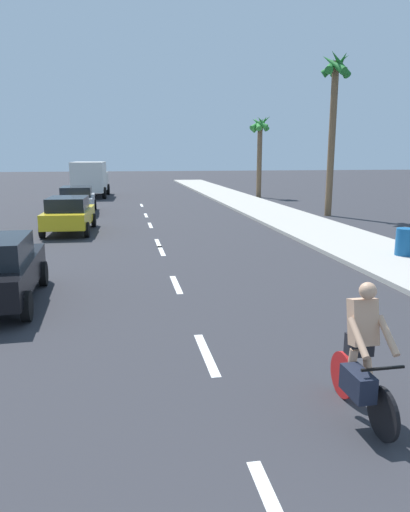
# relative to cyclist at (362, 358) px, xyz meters

# --- Properties ---
(ground_plane) EXTENTS (160.00, 160.00, 0.00)m
(ground_plane) POSITION_rel_cyclist_xyz_m (-1.60, 15.02, -0.83)
(ground_plane) COLOR #2D2D33
(sidewalk_strip) EXTENTS (3.60, 80.00, 0.14)m
(sidewalk_strip) POSITION_rel_cyclist_xyz_m (5.68, 17.02, -0.76)
(sidewalk_strip) COLOR #B2ADA3
(sidewalk_strip) RESTS_ON ground
(lane_stripe_2) EXTENTS (0.16, 1.80, 0.01)m
(lane_stripe_2) POSITION_rel_cyclist_xyz_m (-1.60, 2.34, -0.83)
(lane_stripe_2) COLOR white
(lane_stripe_2) RESTS_ON ground
(lane_stripe_3) EXTENTS (0.16, 1.80, 0.01)m
(lane_stripe_3) POSITION_rel_cyclist_xyz_m (-1.60, 6.89, -0.83)
(lane_stripe_3) COLOR white
(lane_stripe_3) RESTS_ON ground
(lane_stripe_4) EXTENTS (0.16, 1.80, 0.01)m
(lane_stripe_4) POSITION_rel_cyclist_xyz_m (-1.60, 11.47, -0.83)
(lane_stripe_4) COLOR white
(lane_stripe_4) RESTS_ON ground
(lane_stripe_5) EXTENTS (0.16, 1.80, 0.01)m
(lane_stripe_5) POSITION_rel_cyclist_xyz_m (-1.60, 12.99, -0.83)
(lane_stripe_5) COLOR white
(lane_stripe_5) RESTS_ON ground
(lane_stripe_6) EXTENTS (0.16, 1.80, 0.01)m
(lane_stripe_6) POSITION_rel_cyclist_xyz_m (-1.60, 17.84, -0.83)
(lane_stripe_6) COLOR white
(lane_stripe_6) RESTS_ON ground
(lane_stripe_7) EXTENTS (0.16, 1.80, 0.01)m
(lane_stripe_7) POSITION_rel_cyclist_xyz_m (-1.60, 21.74, -0.83)
(lane_stripe_7) COLOR white
(lane_stripe_7) RESTS_ON ground
(lane_stripe_8) EXTENTS (0.16, 1.80, 0.01)m
(lane_stripe_8) POSITION_rel_cyclist_xyz_m (-1.60, 27.26, -0.83)
(lane_stripe_8) COLOR white
(lane_stripe_8) RESTS_ON ground
(cyclist) EXTENTS (0.62, 1.71, 1.82)m
(cyclist) POSITION_rel_cyclist_xyz_m (0.00, 0.00, 0.00)
(cyclist) COLOR black
(cyclist) RESTS_ON ground
(parked_car_yellow) EXTENTS (2.14, 4.37, 1.57)m
(parked_car_yellow) POSITION_rel_cyclist_xyz_m (-5.23, 16.29, 0.01)
(parked_car_yellow) COLOR gold
(parked_car_yellow) RESTS_ON ground
(parked_car_silver) EXTENTS (2.14, 4.53, 1.57)m
(parked_car_silver) POSITION_rel_cyclist_xyz_m (-5.48, 23.38, 0.01)
(parked_car_silver) COLOR #B7BABF
(parked_car_silver) RESTS_ON ground
(delivery_truck) EXTENTS (2.91, 6.35, 2.80)m
(delivery_truck) POSITION_rel_cyclist_xyz_m (-5.34, 34.65, 0.67)
(delivery_truck) COLOR beige
(delivery_truck) RESTS_ON ground
(palm_tree_far) EXTENTS (1.81, 1.90, 8.81)m
(palm_tree_far) POSITION_rel_cyclist_xyz_m (8.51, 19.86, 5.63)
(palm_tree_far) COLOR brown
(palm_tree_far) RESTS_ON ground
(palm_tree_distant) EXTENTS (1.84, 1.66, 6.51)m
(palm_tree_distant) POSITION_rel_cyclist_xyz_m (7.95, 31.81, 3.98)
(palm_tree_distant) COLOR brown
(palm_tree_distant) RESTS_ON ground
(trash_bin_far) EXTENTS (0.60, 0.60, 0.89)m
(trash_bin_far) POSITION_rel_cyclist_xyz_m (6.14, 8.69, -0.25)
(trash_bin_far) COLOR #14518C
(trash_bin_far) RESTS_ON sidewalk_strip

